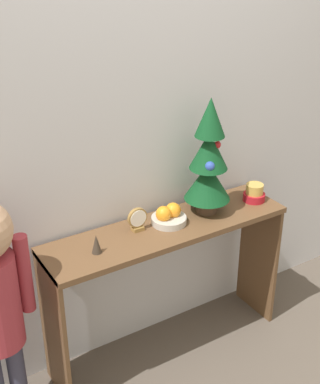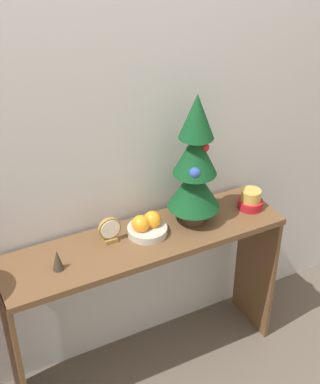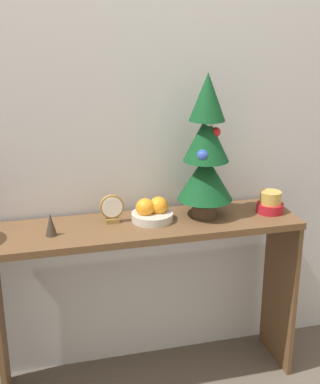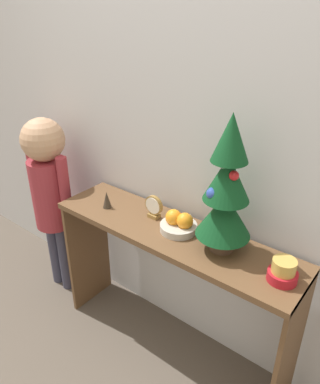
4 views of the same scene
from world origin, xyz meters
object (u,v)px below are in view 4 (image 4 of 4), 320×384
(fruit_bowl, at_px, (179,223))
(desk_clock, at_px, (154,207))
(singing_bowl, at_px, (283,272))
(child_figure, at_px, (49,184))
(mini_tree, at_px, (226,190))
(figurine, at_px, (107,200))

(fruit_bowl, relative_size, desk_clock, 1.46)
(singing_bowl, bearing_deg, child_figure, -178.96)
(fruit_bowl, relative_size, singing_bowl, 1.49)
(mini_tree, bearing_deg, child_figure, -176.95)
(mini_tree, distance_m, fruit_bowl, 0.34)
(singing_bowl, xyz_separation_m, figurine, (-0.95, -0.02, 0.00))
(desk_clock, bearing_deg, child_figure, -173.76)
(fruit_bowl, distance_m, child_figure, 0.92)
(figurine, bearing_deg, child_figure, -179.19)
(desk_clock, relative_size, figurine, 1.31)
(fruit_bowl, bearing_deg, mini_tree, -0.61)
(mini_tree, xyz_separation_m, desk_clock, (-0.40, 0.02, -0.23))
(mini_tree, distance_m, figurine, 0.70)
(figurine, bearing_deg, desk_clock, 16.18)
(figurine, bearing_deg, singing_bowl, 1.16)
(singing_bowl, distance_m, figurine, 0.95)
(mini_tree, bearing_deg, singing_bowl, -6.80)
(singing_bowl, height_order, figurine, singing_bowl)
(mini_tree, relative_size, child_figure, 0.52)
(mini_tree, height_order, child_figure, mini_tree)
(mini_tree, height_order, desk_clock, mini_tree)
(child_figure, bearing_deg, singing_bowl, 1.04)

